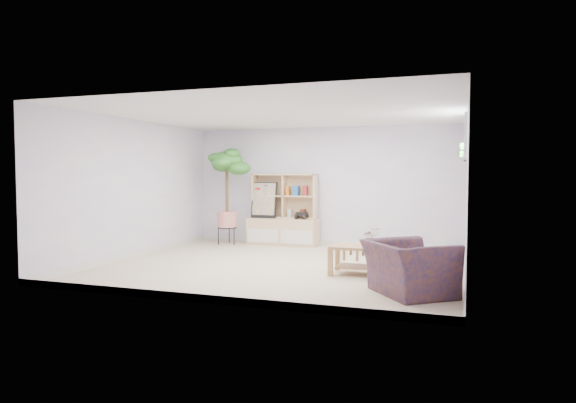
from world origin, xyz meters
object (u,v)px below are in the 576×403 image
(storage_unit, at_px, (283,209))
(floor_tree, at_px, (227,196))
(coffee_table, at_px, (367,260))
(armchair, at_px, (409,264))

(storage_unit, xyz_separation_m, floor_tree, (-1.11, -0.31, 0.27))
(coffee_table, height_order, armchair, armchair)
(storage_unit, xyz_separation_m, armchair, (2.88, -3.56, -0.36))
(floor_tree, bearing_deg, armchair, -39.14)
(floor_tree, bearing_deg, storage_unit, 15.70)
(floor_tree, relative_size, armchair, 2.01)
(coffee_table, height_order, floor_tree, floor_tree)
(storage_unit, height_order, coffee_table, storage_unit)
(storage_unit, bearing_deg, floor_tree, -164.30)
(floor_tree, height_order, armchair, floor_tree)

